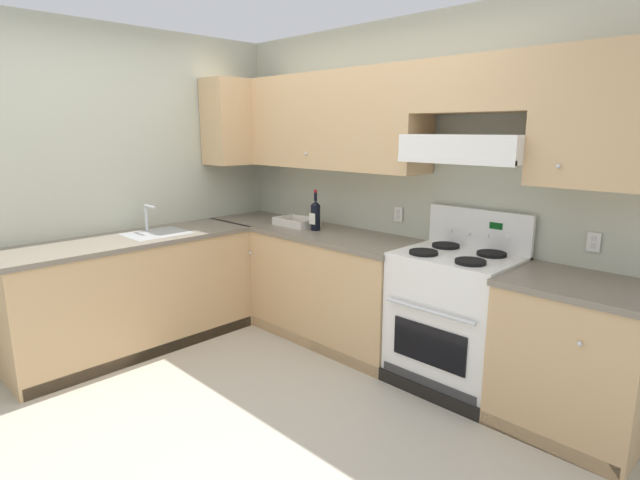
# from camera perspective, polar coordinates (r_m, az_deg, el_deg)

# --- Properties ---
(ground_plane) EXTENTS (7.04, 7.04, 0.00)m
(ground_plane) POSITION_cam_1_polar(r_m,az_deg,el_deg) (3.47, -10.61, -17.79)
(ground_plane) COLOR #B2AA99
(wall_back) EXTENTS (4.68, 0.57, 2.55)m
(wall_back) POSITION_cam_1_polar(r_m,az_deg,el_deg) (3.83, 11.44, 8.40)
(wall_back) COLOR #B7BAA3
(wall_back) RESTS_ON ground_plane
(wall_left) EXTENTS (0.47, 4.00, 2.55)m
(wall_left) POSITION_cam_1_polar(r_m,az_deg,el_deg) (4.53, -20.53, 6.65)
(wall_left) COLOR #B7BAA3
(wall_left) RESTS_ON ground_plane
(counter_back_run) EXTENTS (3.60, 0.65, 0.91)m
(counter_back_run) POSITION_cam_1_polar(r_m,az_deg,el_deg) (3.99, 4.76, -6.36)
(counter_back_run) COLOR tan
(counter_back_run) RESTS_ON ground_plane
(counter_left_run) EXTENTS (0.63, 1.91, 1.13)m
(counter_left_run) POSITION_cam_1_polar(r_m,az_deg,el_deg) (4.29, -20.45, -5.63)
(counter_left_run) COLOR tan
(counter_left_run) RESTS_ON ground_plane
(stove) EXTENTS (0.76, 0.62, 1.20)m
(stove) POSITION_cam_1_polar(r_m,az_deg,el_deg) (3.56, 14.97, -8.66)
(stove) COLOR white
(stove) RESTS_ON ground_plane
(wine_bottle) EXTENTS (0.08, 0.08, 0.34)m
(wine_bottle) POSITION_cam_1_polar(r_m,az_deg,el_deg) (4.17, -0.51, 2.92)
(wine_bottle) COLOR black
(wine_bottle) RESTS_ON counter_back_run
(bowl) EXTENTS (0.37, 0.24, 0.07)m
(bowl) POSITION_cam_1_polar(r_m,az_deg,el_deg) (4.40, -2.71, 1.95)
(bowl) COLOR beige
(bowl) RESTS_ON counter_back_run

